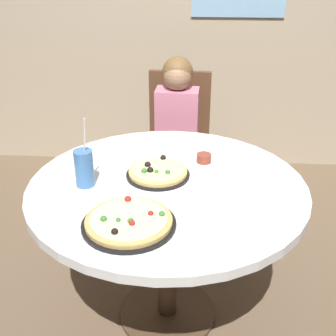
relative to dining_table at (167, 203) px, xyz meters
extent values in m
plane|color=brown|center=(0.00, 0.00, -0.65)|extent=(8.00, 8.00, 0.00)
cylinder|color=white|center=(0.00, 0.00, 0.08)|extent=(1.20, 1.20, 0.04)
cylinder|color=#4C3826|center=(0.00, 0.00, -0.29)|extent=(0.09, 0.09, 0.69)
cylinder|color=#4C3826|center=(0.00, 0.00, -0.64)|extent=(0.48, 0.48, 0.02)
cube|color=brown|center=(0.00, 0.93, -0.22)|extent=(0.42, 0.42, 0.04)
cube|color=brown|center=(0.01, 1.11, 0.04)|extent=(0.40, 0.06, 0.52)
cylinder|color=brown|center=(-0.18, 0.77, -0.45)|extent=(0.04, 0.04, 0.41)
cylinder|color=brown|center=(0.16, 0.76, -0.45)|extent=(0.04, 0.04, 0.41)
cylinder|color=brown|center=(-0.16, 1.11, -0.45)|extent=(0.04, 0.04, 0.41)
cylinder|color=brown|center=(0.18, 1.10, -0.45)|extent=(0.04, 0.04, 0.41)
cube|color=#3F4766|center=(-0.01, 0.77, -0.43)|extent=(0.26, 0.33, 0.45)
cube|color=#CC728C|center=(0.00, 0.91, 0.02)|extent=(0.27, 0.17, 0.44)
sphere|color=#997051|center=(0.00, 0.91, 0.32)|extent=(0.17, 0.17, 0.17)
sphere|color=brown|center=(0.00, 0.93, 0.34)|extent=(0.18, 0.18, 0.18)
cylinder|color=black|center=(-0.05, 0.07, 0.11)|extent=(0.28, 0.28, 0.01)
cylinder|color=#D8B266|center=(-0.05, 0.07, 0.12)|extent=(0.26, 0.26, 0.02)
cylinder|color=beige|center=(-0.05, 0.07, 0.13)|extent=(0.23, 0.23, 0.01)
sphere|color=black|center=(-0.03, 0.17, 0.14)|extent=(0.03, 0.03, 0.03)
sphere|color=black|center=(-0.08, 0.05, 0.14)|extent=(0.03, 0.03, 0.03)
sphere|color=#387F33|center=(-0.10, 0.04, 0.14)|extent=(0.03, 0.03, 0.03)
sphere|color=#387F33|center=(0.00, 0.03, 0.14)|extent=(0.02, 0.02, 0.02)
sphere|color=black|center=(-0.09, 0.10, 0.14)|extent=(0.03, 0.03, 0.03)
sphere|color=#387F33|center=(-0.05, 0.04, 0.14)|extent=(0.02, 0.02, 0.02)
cylinder|color=black|center=(-0.12, -0.32, 0.11)|extent=(0.35, 0.35, 0.01)
cylinder|color=tan|center=(-0.12, -0.32, 0.12)|extent=(0.32, 0.32, 0.02)
cylinder|color=beige|center=(-0.12, -0.32, 0.13)|extent=(0.28, 0.28, 0.01)
sphere|color=#387F33|center=(0.00, -0.30, 0.14)|extent=(0.02, 0.02, 0.02)
sphere|color=#B2231E|center=(-0.04, -0.30, 0.14)|extent=(0.02, 0.02, 0.02)
sphere|color=#387F33|center=(-0.21, -0.34, 0.14)|extent=(0.02, 0.02, 0.02)
sphere|color=#B2231E|center=(-0.10, -0.36, 0.14)|extent=(0.02, 0.02, 0.02)
sphere|color=#387F33|center=(-0.11, -0.35, 0.14)|extent=(0.02, 0.02, 0.02)
sphere|color=black|center=(-0.15, -0.42, 0.14)|extent=(0.03, 0.03, 0.03)
sphere|color=beige|center=(-0.12, -0.30, 0.14)|extent=(0.02, 0.02, 0.02)
sphere|color=#B2231E|center=(-0.14, -0.20, 0.14)|extent=(0.03, 0.03, 0.03)
sphere|color=#387F33|center=(-0.15, -0.34, 0.14)|extent=(0.02, 0.02, 0.02)
cylinder|color=#3F72B2|center=(-0.35, -0.03, 0.18)|extent=(0.08, 0.08, 0.16)
cylinder|color=white|center=(-0.33, -0.03, 0.30)|extent=(0.03, 0.04, 0.22)
cylinder|color=brown|center=(0.16, 0.22, 0.12)|extent=(0.07, 0.07, 0.04)
cylinder|color=white|center=(0.08, 0.37, 0.10)|extent=(0.18, 0.18, 0.01)
camera|label=1|loc=(0.11, -1.64, 1.01)|focal=46.89mm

